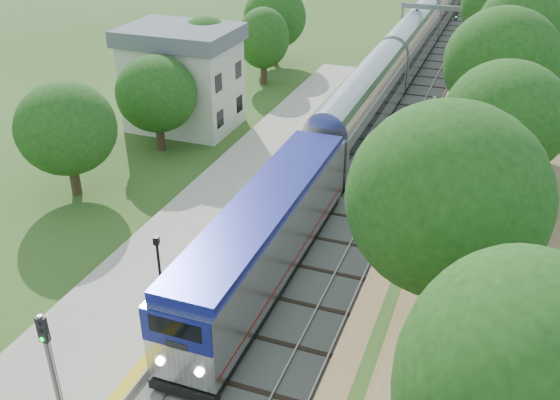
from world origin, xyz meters
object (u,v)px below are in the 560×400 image
at_px(signal_platform, 51,366).
at_px(signal_farside, 429,140).
at_px(signal_gantry, 441,19).
at_px(station_building, 183,77).
at_px(train, 426,26).
at_px(lamppost_far, 161,278).

xyz_separation_m(signal_platform, signal_farside, (9.10, 23.09, 0.52)).
bearing_deg(signal_farside, signal_gantry, 96.71).
bearing_deg(station_building, signal_gantry, 56.62).
bearing_deg(signal_gantry, station_building, -123.38).
bearing_deg(train, lamppost_far, -93.50).
bearing_deg(signal_farside, signal_platform, -111.51).
xyz_separation_m(train, signal_platform, (-2.90, -62.74, 1.56)).
distance_m(signal_gantry, train, 8.73).
height_order(signal_gantry, signal_platform, signal_gantry).
bearing_deg(signal_gantry, train, 107.21).
xyz_separation_m(lamppost_far, signal_platform, (0.46, -7.76, 1.66)).
height_order(signal_gantry, train, signal_gantry).
height_order(station_building, signal_farside, station_building).
height_order(station_building, lamppost_far, station_building).
xyz_separation_m(signal_gantry, signal_platform, (-5.37, -54.77, -0.99)).
bearing_deg(train, station_building, -113.00).
bearing_deg(signal_platform, train, 87.35).
distance_m(lamppost_far, signal_farside, 18.20).
relative_size(station_building, lamppost_far, 2.15).
distance_m(station_building, lamppost_far, 24.52).
bearing_deg(train, signal_farside, -81.11).
relative_size(signal_gantry, signal_platform, 1.50).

